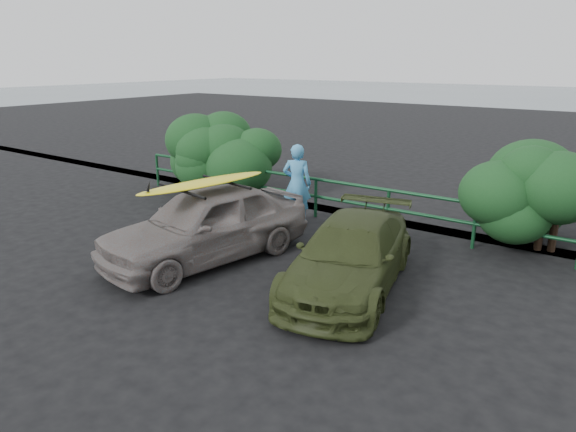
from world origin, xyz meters
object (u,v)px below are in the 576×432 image
at_px(guardrail, 350,203).
at_px(olive_vehicle, 350,255).
at_px(sedan, 206,224).
at_px(surfboard, 204,183).
at_px(man, 297,184).

bearing_deg(guardrail, olive_vehicle, -61.51).
xyz_separation_m(guardrail, sedan, (-1.23, -3.75, 0.23)).
relative_size(sedan, surfboard, 1.51).
bearing_deg(guardrail, man, -152.56).
bearing_deg(sedan, guardrail, 83.08).
bearing_deg(olive_vehicle, man, 124.60).
height_order(guardrail, man, man).
xyz_separation_m(man, surfboard, (-0.06, -3.14, 0.62)).
bearing_deg(sedan, surfboard, 0.00).
bearing_deg(surfboard, guardrail, 83.08).
xyz_separation_m(guardrail, olive_vehicle, (1.77, -3.27, 0.09)).
height_order(guardrail, sedan, sedan).
relative_size(sedan, olive_vehicle, 1.06).
xyz_separation_m(olive_vehicle, man, (-2.94, 2.66, 0.37)).
distance_m(olive_vehicle, surfboard, 3.20).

